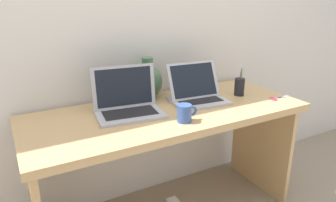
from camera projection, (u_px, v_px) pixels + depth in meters
back_wall at (139, 12)px, 1.84m from camera, size 4.40×0.04×2.40m
desk at (168, 134)px, 1.76m from camera, size 1.53×0.62×0.70m
laptop_left at (127, 101)px, 1.65m from camera, size 0.37×0.27×0.24m
laptop_right at (196, 91)px, 1.83m from camera, size 0.33×0.27×0.22m
green_vase at (148, 81)px, 1.89m from camera, size 0.17×0.17×0.24m
coffee_mug at (185, 113)px, 1.54m from camera, size 0.11×0.07×0.09m
pen_cup at (239, 87)px, 1.94m from camera, size 0.06×0.06×0.18m
scissors at (277, 98)px, 1.89m from camera, size 0.15×0.05×0.01m
power_brick at (173, 202)px, 2.05m from camera, size 0.07×0.07×0.03m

